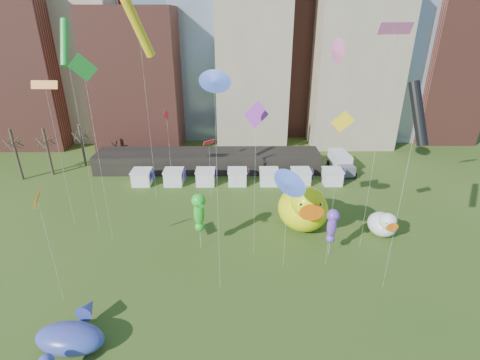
{
  "coord_description": "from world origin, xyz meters",
  "views": [
    {
      "loc": [
        0.99,
        -15.92,
        24.16
      ],
      "look_at": [
        1.21,
        10.93,
        12.0
      ],
      "focal_mm": 27.0,
      "sensor_mm": 36.0,
      "label": 1
    }
  ],
  "objects_px": {
    "big_duck": "(304,207)",
    "seahorse_purple": "(332,223)",
    "small_duck": "(383,224)",
    "box_truck": "(341,162)",
    "seahorse_green": "(199,210)",
    "whale_inflatable": "(71,336)"
  },
  "relations": [
    {
      "from": "big_duck",
      "to": "seahorse_purple",
      "type": "xyz_separation_m",
      "value": [
        1.99,
        -5.66,
        1.14
      ]
    },
    {
      "from": "seahorse_green",
      "to": "whale_inflatable",
      "type": "relative_size",
      "value": 0.96
    },
    {
      "from": "box_truck",
      "to": "small_duck",
      "type": "bearing_deg",
      "value": -95.42
    },
    {
      "from": "small_duck",
      "to": "whale_inflatable",
      "type": "distance_m",
      "value": 34.58
    },
    {
      "from": "seahorse_purple",
      "to": "seahorse_green",
      "type": "bearing_deg",
      "value": -172.93
    },
    {
      "from": "big_duck",
      "to": "seahorse_purple",
      "type": "bearing_deg",
      "value": -71.74
    },
    {
      "from": "whale_inflatable",
      "to": "box_truck",
      "type": "height_order",
      "value": "box_truck"
    },
    {
      "from": "small_duck",
      "to": "box_truck",
      "type": "relative_size",
      "value": 0.64
    },
    {
      "from": "seahorse_green",
      "to": "box_truck",
      "type": "relative_size",
      "value": 0.96
    },
    {
      "from": "big_duck",
      "to": "box_truck",
      "type": "distance_m",
      "value": 21.06
    },
    {
      "from": "small_duck",
      "to": "seahorse_purple",
      "type": "relative_size",
      "value": 0.79
    },
    {
      "from": "small_duck",
      "to": "seahorse_green",
      "type": "xyz_separation_m",
      "value": [
        -21.67,
        -2.54,
        3.44
      ]
    },
    {
      "from": "box_truck",
      "to": "seahorse_green",
      "type": "bearing_deg",
      "value": -138.52
    },
    {
      "from": "seahorse_purple",
      "to": "box_truck",
      "type": "xyz_separation_m",
      "value": [
        7.62,
        24.35,
        -2.59
      ]
    },
    {
      "from": "whale_inflatable",
      "to": "seahorse_purple",
      "type": "bearing_deg",
      "value": 34.16
    },
    {
      "from": "box_truck",
      "to": "whale_inflatable",
      "type": "bearing_deg",
      "value": -135.13
    },
    {
      "from": "small_duck",
      "to": "seahorse_purple",
      "type": "height_order",
      "value": "seahorse_purple"
    },
    {
      "from": "small_duck",
      "to": "big_duck",
      "type": "bearing_deg",
      "value": 166.65
    },
    {
      "from": "big_duck",
      "to": "small_duck",
      "type": "height_order",
      "value": "big_duck"
    },
    {
      "from": "seahorse_purple",
      "to": "whale_inflatable",
      "type": "distance_m",
      "value": 26.35
    },
    {
      "from": "small_duck",
      "to": "whale_inflatable",
      "type": "xyz_separation_m",
      "value": [
        -30.67,
        -15.97,
        -0.47
      ]
    },
    {
      "from": "seahorse_purple",
      "to": "box_truck",
      "type": "height_order",
      "value": "seahorse_purple"
    }
  ]
}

